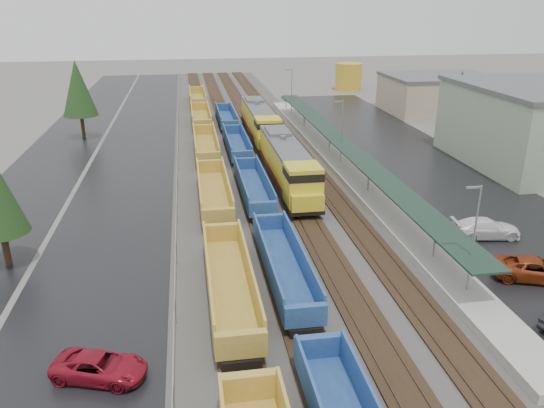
{
  "coord_description": "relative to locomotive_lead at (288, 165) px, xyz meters",
  "views": [
    {
      "loc": [
        -8.12,
        -8.29,
        18.6
      ],
      "look_at": [
        -1.24,
        34.33,
        2.0
      ],
      "focal_mm": 35.0,
      "sensor_mm": 36.0,
      "label": 1
    }
  ],
  "objects": [
    {
      "name": "ballast_strip",
      "position": [
        -2.0,
        15.94,
        -2.5
      ],
      "size": [
        20.0,
        160.0,
        0.08
      ],
      "primitive_type": "cube",
      "color": "#302D2B",
      "rests_on": "ground"
    },
    {
      "name": "trackbed",
      "position": [
        -2.0,
        15.94,
        -2.38
      ],
      "size": [
        14.6,
        160.0,
        0.22
      ],
      "color": "black",
      "rests_on": "ground"
    },
    {
      "name": "west_parking_lot",
      "position": [
        -17.0,
        15.94,
        -2.53
      ],
      "size": [
        10.0,
        160.0,
        0.02
      ],
      "primitive_type": "cube",
      "color": "black",
      "rests_on": "ground"
    },
    {
      "name": "west_road",
      "position": [
        -27.0,
        15.94,
        -2.53
      ],
      "size": [
        9.0,
        160.0,
        0.02
      ],
      "primitive_type": "cube",
      "color": "black",
      "rests_on": "ground"
    },
    {
      "name": "east_commuter_lot",
      "position": [
        17.0,
        5.94,
        -2.53
      ],
      "size": [
        16.0,
        100.0,
        0.02
      ],
      "primitive_type": "cube",
      "color": "black",
      "rests_on": "ground"
    },
    {
      "name": "station_platform",
      "position": [
        7.5,
        5.95,
        -1.8
      ],
      "size": [
        3.0,
        80.0,
        8.0
      ],
      "color": "#9E9B93",
      "rests_on": "ground"
    },
    {
      "name": "chainlink_fence",
      "position": [
        -11.5,
        14.38,
        -0.93
      ],
      "size": [
        0.08,
        160.04,
        2.02
      ],
      "color": "gray",
      "rests_on": "ground"
    },
    {
      "name": "distant_hills",
      "position": [
        42.79,
        166.62,
        -2.54
      ],
      "size": [
        301.0,
        140.0,
        25.2
      ],
      "color": "#425340",
      "rests_on": "ground"
    },
    {
      "name": "tree_west_far",
      "position": [
        -25.0,
        25.94,
        4.59
      ],
      "size": [
        4.84,
        4.84,
        11.0
      ],
      "color": "#332316",
      "rests_on": "ground"
    },
    {
      "name": "tree_east",
      "position": [
        26.0,
        13.94,
        3.94
      ],
      "size": [
        4.4,
        4.4,
        10.0
      ],
      "color": "#332316",
      "rests_on": "ground"
    },
    {
      "name": "locomotive_lead",
      "position": [
        0.0,
        0.0,
        0.0
      ],
      "size": [
        3.21,
        21.18,
        4.79
      ],
      "color": "black",
      "rests_on": "ground"
    },
    {
      "name": "locomotive_trail",
      "position": [
        0.0,
        21.0,
        0.0
      ],
      "size": [
        3.21,
        21.18,
        4.79
      ],
      "color": "black",
      "rests_on": "ground"
    },
    {
      "name": "well_string_yellow",
      "position": [
        -8.0,
        -3.83,
        -1.3
      ],
      "size": [
        2.85,
        122.67,
        2.53
      ],
      "color": "#A38D2D",
      "rests_on": "ground"
    },
    {
      "name": "well_string_blue",
      "position": [
        -4.0,
        -11.14,
        -1.38
      ],
      "size": [
        2.59,
        99.83,
        2.3
      ],
      "color": "navy",
      "rests_on": "ground"
    },
    {
      "name": "storage_tank",
      "position": [
        25.54,
        62.56,
        0.37
      ],
      "size": [
        5.81,
        5.81,
        5.81
      ],
      "primitive_type": "cylinder",
      "color": "gold",
      "rests_on": "ground"
    },
    {
      "name": "parked_car_west_c",
      "position": [
        -15.39,
        -28.41,
        -1.85
      ],
      "size": [
        3.74,
        5.43,
        1.38
      ],
      "primitive_type": "imported",
      "rotation": [
        0.0,
        0.0,
        1.25
      ],
      "color": "maroon",
      "rests_on": "ground"
    },
    {
      "name": "parked_car_east_b",
      "position": [
        13.67,
        -22.36,
        -1.75
      ],
      "size": [
        4.43,
        6.24,
        1.58
      ],
      "primitive_type": "imported",
      "rotation": [
        0.0,
        0.0,
        1.22
      ],
      "color": "maroon",
      "rests_on": "ground"
    },
    {
      "name": "parked_car_east_c",
      "position": [
        14.0,
        -15.16,
        -1.71
      ],
      "size": [
        2.92,
        5.89,
        1.65
      ],
      "primitive_type": "imported",
      "rotation": [
        0.0,
        0.0,
        1.46
      ],
      "color": "white",
      "rests_on": "ground"
    }
  ]
}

